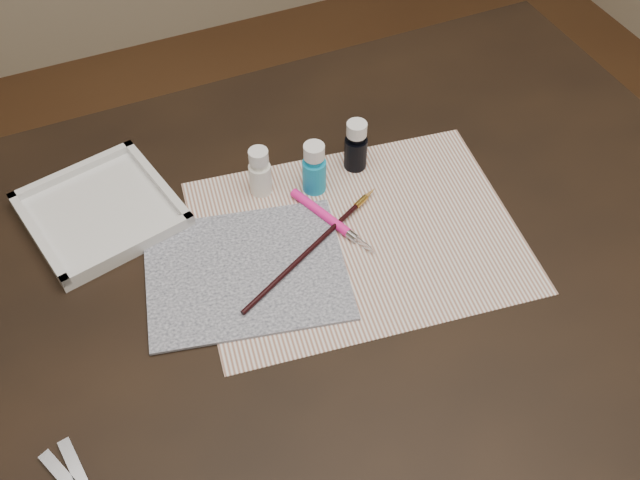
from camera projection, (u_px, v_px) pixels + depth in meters
name	position (u px, v px, depth m)	size (l,w,h in m)	color
ground	(320.00, 477.00, 1.57)	(3.50, 3.50, 0.02)	#422614
table	(320.00, 393.00, 1.28)	(1.30, 0.90, 0.75)	black
paper	(357.00, 236.00, 1.03)	(0.46, 0.35, 0.00)	white
canvas	(246.00, 271.00, 0.98)	(0.27, 0.22, 0.00)	black
paint_bottle_white	(260.00, 172.00, 1.05)	(0.03, 0.03, 0.08)	white
paint_bottle_cyan	(314.00, 168.00, 1.05)	(0.04, 0.04, 0.09)	#159AC7
paint_bottle_navy	(356.00, 146.00, 1.09)	(0.04, 0.04, 0.09)	black
paintbrush	(314.00, 246.00, 1.00)	(0.29, 0.01, 0.01)	black
craft_knife	(334.00, 222.00, 1.03)	(0.17, 0.01, 0.01)	#FF1F94
palette_tray	(101.00, 210.00, 1.04)	(0.20, 0.20, 0.02)	silver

